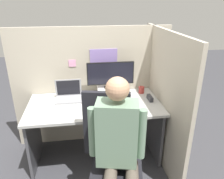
# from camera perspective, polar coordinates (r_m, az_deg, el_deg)

# --- Properties ---
(ground_plane) EXTENTS (12.00, 12.00, 0.00)m
(ground_plane) POSITION_cam_1_polar(r_m,az_deg,el_deg) (2.69, -3.36, -21.99)
(ground_plane) COLOR #3D3D42
(cubicle_panel_back) EXTENTS (2.05, 0.05, 1.58)m
(cubicle_panel_back) POSITION_cam_1_polar(r_m,az_deg,el_deg) (2.92, -5.14, 0.62)
(cubicle_panel_back) COLOR #B7AD99
(cubicle_panel_back) RESTS_ON ground
(cubicle_panel_right) EXTENTS (0.04, 1.43, 1.58)m
(cubicle_panel_right) POSITION_cam_1_polar(r_m,az_deg,el_deg) (2.65, 13.09, -2.45)
(cubicle_panel_right) COLOR #B7AD99
(cubicle_panel_right) RESTS_ON ground
(desk) EXTENTS (1.55, 0.77, 0.75)m
(desk) POSITION_cam_1_polar(r_m,az_deg,el_deg) (2.65, -4.42, -7.23)
(desk) COLOR #B7B7B2
(desk) RESTS_ON ground
(paper_box) EXTENTS (0.33, 0.23, 0.09)m
(paper_box) POSITION_cam_1_polar(r_m,az_deg,el_deg) (2.79, -0.36, -0.40)
(paper_box) COLOR white
(paper_box) RESTS_ON desk
(monitor) EXTENTS (0.59, 0.16, 0.33)m
(monitor) POSITION_cam_1_polar(r_m,az_deg,el_deg) (2.71, -0.38, 3.96)
(monitor) COLOR black
(monitor) RESTS_ON paper_box
(laptop) EXTENTS (0.32, 0.23, 0.24)m
(laptop) POSITION_cam_1_polar(r_m,az_deg,el_deg) (2.70, -11.24, -1.60)
(laptop) COLOR #99999E
(laptop) RESTS_ON desk
(mouse) EXTENTS (0.06, 0.05, 0.04)m
(mouse) POSITION_cam_1_polar(r_m,az_deg,el_deg) (2.40, -5.30, -5.23)
(mouse) COLOR silver
(mouse) RESTS_ON desk
(stapler) EXTENTS (0.04, 0.14, 0.05)m
(stapler) POSITION_cam_1_polar(r_m,az_deg,el_deg) (2.68, 9.87, -2.21)
(stapler) COLOR #2D2D33
(stapler) RESTS_ON desk
(carrot_toy) EXTENTS (0.04, 0.15, 0.04)m
(carrot_toy) POSITION_cam_1_polar(r_m,az_deg,el_deg) (2.40, -5.81, -5.20)
(carrot_toy) COLOR orange
(carrot_toy) RESTS_ON desk
(office_chair) EXTENTS (0.55, 0.61, 1.13)m
(office_chair) POSITION_cam_1_polar(r_m,az_deg,el_deg) (2.11, -0.03, -16.46)
(office_chair) COLOR black
(office_chair) RESTS_ON ground
(person) EXTENTS (0.47, 0.45, 1.35)m
(person) POSITION_cam_1_polar(r_m,az_deg,el_deg) (1.85, 1.84, -14.13)
(person) COLOR brown
(person) RESTS_ON ground
(coffee_mug) EXTENTS (0.07, 0.07, 0.08)m
(coffee_mug) POSITION_cam_1_polar(r_m,az_deg,el_deg) (2.86, 7.69, -0.08)
(coffee_mug) COLOR #A3332D
(coffee_mug) RESTS_ON desk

